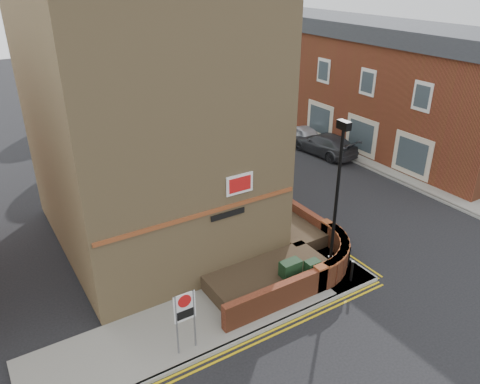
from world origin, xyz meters
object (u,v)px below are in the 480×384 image
(lamppost, at_px, (336,201))
(zone_sign, at_px, (185,312))
(utility_cabinet_large, at_px, (290,275))
(silver_car_near, at_px, (238,167))

(lamppost, distance_m, zone_sign, 6.85)
(zone_sign, bearing_deg, lamppost, 6.07)
(lamppost, xyz_separation_m, utility_cabinet_large, (-1.90, 0.10, -2.62))
(silver_car_near, bearing_deg, lamppost, -124.52)
(lamppost, xyz_separation_m, silver_car_near, (2.00, 10.19, -2.74))
(utility_cabinet_large, bearing_deg, zone_sign, -170.31)
(lamppost, height_order, zone_sign, lamppost)
(lamppost, distance_m, utility_cabinet_large, 3.24)
(utility_cabinet_large, height_order, zone_sign, zone_sign)
(silver_car_near, bearing_deg, utility_cabinet_large, -134.55)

